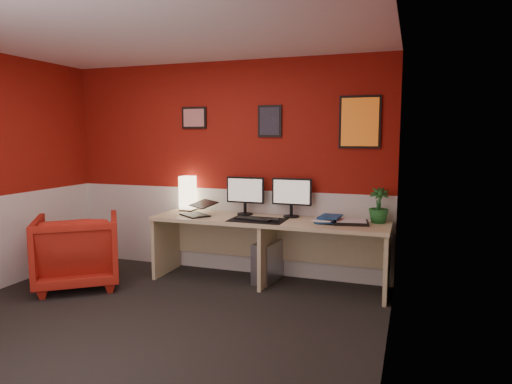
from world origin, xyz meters
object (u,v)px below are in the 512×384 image
at_px(laptop, 195,206).
at_px(monitor_right, 291,191).
at_px(pc_tower, 268,261).
at_px(desk, 267,252).
at_px(shoji_lamp, 188,194).
at_px(armchair, 78,250).
at_px(potted_plant, 379,205).
at_px(monitor_left, 245,190).
at_px(zen_tray, 351,223).

height_order(laptop, monitor_right, monitor_right).
height_order(laptop, pc_tower, laptop).
bearing_deg(desk, shoji_lamp, 168.10).
height_order(laptop, armchair, laptop).
xyz_separation_m(shoji_lamp, armchair, (-0.85, -0.95, -0.54)).
bearing_deg(potted_plant, monitor_right, 178.42).
relative_size(shoji_lamp, potted_plant, 1.09).
distance_m(desk, monitor_right, 0.72).
bearing_deg(pc_tower, monitor_left, 172.11).
bearing_deg(zen_tray, monitor_right, 164.72).
xyz_separation_m(laptop, monitor_left, (0.51, 0.26, 0.18)).
xyz_separation_m(desk, zen_tray, (0.90, 0.02, 0.38)).
distance_m(monitor_right, armchair, 2.43).
distance_m(monitor_left, potted_plant, 1.50).
bearing_deg(monitor_right, laptop, -164.94).
bearing_deg(armchair, monitor_right, 166.78).
distance_m(desk, pc_tower, 0.18).
height_order(zen_tray, pc_tower, zen_tray).
xyz_separation_m(monitor_left, pc_tower, (0.30, -0.08, -0.80)).
bearing_deg(monitor_left, pc_tower, -15.41).
xyz_separation_m(desk, pc_tower, (-0.03, 0.11, -0.14)).
distance_m(laptop, monitor_right, 1.11).
xyz_separation_m(laptop, pc_tower, (0.81, 0.18, -0.61)).
distance_m(laptop, armchair, 1.35).
bearing_deg(potted_plant, zen_tray, -148.17).
bearing_deg(pc_tower, armchair, -148.98).
bearing_deg(zen_tray, shoji_lamp, 174.04).
relative_size(zen_tray, armchair, 0.41).
relative_size(desk, pc_tower, 5.78).
height_order(zen_tray, potted_plant, potted_plant).
bearing_deg(armchair, potted_plant, 159.66).
height_order(laptop, monitor_left, monitor_left).
bearing_deg(zen_tray, armchair, -165.27).
bearing_deg(desk, pc_tower, 106.63).
bearing_deg(pc_tower, laptop, -159.92).
bearing_deg(pc_tower, desk, -65.85).
relative_size(shoji_lamp, laptop, 1.21).
distance_m(potted_plant, armchair, 3.27).
xyz_separation_m(shoji_lamp, pc_tower, (1.06, -0.12, -0.70)).
xyz_separation_m(monitor_left, monitor_right, (0.55, 0.02, 0.00)).
distance_m(shoji_lamp, laptop, 0.40).
bearing_deg(monitor_left, zen_tray, -7.76).
distance_m(shoji_lamp, zen_tray, 2.01).
relative_size(monitor_right, zen_tray, 1.66).
bearing_deg(potted_plant, shoji_lamp, 178.83).
height_order(monitor_right, armchair, monitor_right).
bearing_deg(laptop, pc_tower, 48.22).
height_order(desk, potted_plant, potted_plant).
relative_size(laptop, zen_tray, 0.94).
relative_size(laptop, monitor_left, 0.57).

